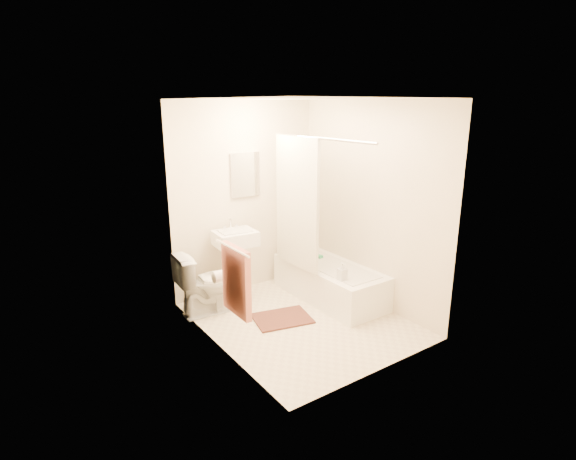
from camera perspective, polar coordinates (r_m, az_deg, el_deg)
floor at (r=5.16m, az=1.62°, el=-11.38°), size 2.40×2.40×0.00m
ceiling at (r=4.59m, az=1.86°, el=16.34°), size 2.40×2.40×0.00m
wall_back at (r=5.72m, az=-5.46°, el=4.06°), size 2.00×0.02×2.40m
wall_left at (r=4.23m, az=-9.21°, el=-0.25°), size 0.02×2.40×2.40m
wall_right at (r=5.37m, az=10.34°, el=3.12°), size 0.02×2.40×2.40m
mirror at (r=5.65m, az=-5.44°, el=7.01°), size 0.40×0.03×0.55m
curtain_rod at (r=4.87m, az=3.99°, el=11.57°), size 0.03×1.70×0.03m
shower_curtain at (r=5.29m, az=1.12°, el=3.40°), size 0.04×0.80×1.55m
towel_bar at (r=4.06m, az=-7.10°, el=-2.32°), size 0.02×0.60×0.02m
towel at (r=4.19m, az=-6.59°, el=-6.41°), size 0.06×0.45×0.66m
toilet_paper at (r=4.52m, az=-8.80°, el=-5.86°), size 0.11×0.12×0.12m
toilet at (r=5.28m, az=-10.08°, el=-6.64°), size 0.76×0.46×0.73m
sink at (r=5.56m, az=-6.69°, el=-4.07°), size 0.51×0.43×0.95m
bathtub at (r=5.66m, az=5.30°, el=-6.51°), size 0.66×1.52×0.43m
bath_mat at (r=5.17m, az=-0.75°, el=-11.15°), size 0.71×0.60×0.02m
soap_bottle at (r=5.12m, az=6.89°, el=-5.26°), size 0.10×0.10×0.20m
scrub_brush at (r=5.86m, az=3.47°, el=-3.26°), size 0.10×0.23×0.04m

